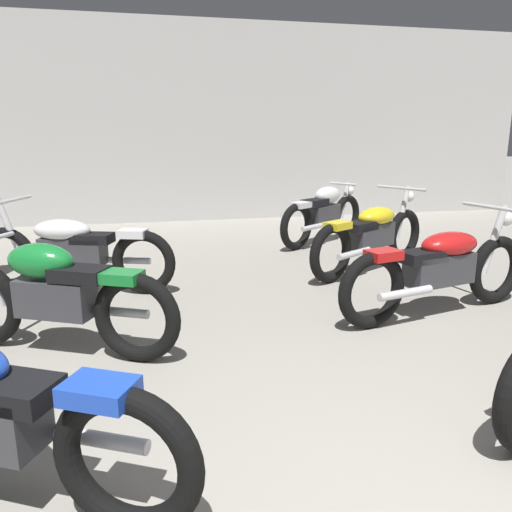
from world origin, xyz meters
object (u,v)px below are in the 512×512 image
at_px(motorcycle_left_row_2, 72,249).
at_px(motorcycle_right_row_1, 441,267).
at_px(motorcycle_left_row_1, 55,295).
at_px(motorcycle_right_row_3, 324,213).
at_px(motorcycle_right_row_2, 372,234).

bearing_deg(motorcycle_left_row_2, motorcycle_right_row_1, -23.76).
distance_m(motorcycle_left_row_1, motorcycle_left_row_2, 1.58).
relative_size(motorcycle_right_row_1, motorcycle_right_row_3, 1.27).
relative_size(motorcycle_left_row_2, motorcycle_right_row_1, 0.98).
xyz_separation_m(motorcycle_left_row_2, motorcycle_right_row_1, (3.34, -1.47, 0.00)).
bearing_deg(motorcycle_left_row_1, motorcycle_left_row_2, 92.62).
relative_size(motorcycle_right_row_1, motorcycle_right_row_2, 1.11).
distance_m(motorcycle_left_row_2, motorcycle_right_row_2, 3.41).
bearing_deg(motorcycle_right_row_3, motorcycle_left_row_2, -153.19).
height_order(motorcycle_left_row_1, motorcycle_right_row_3, same).
distance_m(motorcycle_left_row_1, motorcycle_right_row_3, 4.68).
bearing_deg(motorcycle_right_row_2, motorcycle_left_row_1, -153.50).
height_order(motorcycle_right_row_1, motorcycle_right_row_2, same).
bearing_deg(motorcycle_right_row_2, motorcycle_right_row_3, 90.40).
height_order(motorcycle_left_row_1, motorcycle_right_row_2, motorcycle_right_row_2).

